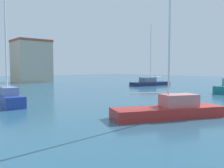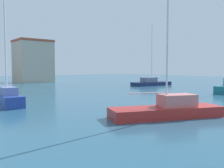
% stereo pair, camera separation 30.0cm
% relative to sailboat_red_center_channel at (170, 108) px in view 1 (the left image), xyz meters
% --- Properties ---
extents(water, '(160.00, 160.00, 0.00)m').
position_rel_sailboat_red_center_channel_xyz_m(water, '(2.48, 15.74, -0.55)').
color(water, '#285670').
rests_on(water, ground).
extents(sailboat_red_center_channel, '(7.37, 4.62, 11.76)m').
position_rel_sailboat_red_center_channel_xyz_m(sailboat_red_center_channel, '(0.00, 0.00, 0.00)').
color(sailboat_red_center_channel, '#B22823').
rests_on(sailboat_red_center_channel, water).
extents(sailboat_blue_behind_lamppost, '(1.68, 5.32, 8.62)m').
position_rel_sailboat_red_center_channel_xyz_m(sailboat_blue_behind_lamppost, '(-6.36, 11.49, 0.09)').
color(sailboat_blue_behind_lamppost, '#233D93').
rests_on(sailboat_blue_behind_lamppost, water).
extents(sailboat_navy_outer_mooring, '(8.10, 3.33, 11.26)m').
position_rel_sailboat_red_center_channel_xyz_m(sailboat_navy_outer_mooring, '(20.87, 19.46, -0.00)').
color(sailboat_navy_outer_mooring, '#19234C').
rests_on(sailboat_navy_outer_mooring, water).
extents(warehouse_block, '(7.52, 7.15, 9.54)m').
position_rel_sailboat_red_center_channel_xyz_m(warehouse_block, '(8.58, 44.08, 4.23)').
color(warehouse_block, '#B2A893').
rests_on(warehouse_block, ground).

